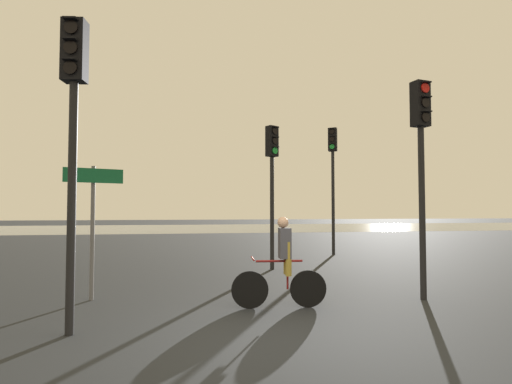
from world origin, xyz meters
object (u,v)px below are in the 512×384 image
Objects in this scene: traffic_light_near_left at (73,114)px; traffic_light_center at (272,169)px; traffic_light_near_right at (421,147)px; traffic_light_far_right at (333,167)px; cyclist at (283,262)px; direction_sign_post at (93,212)px.

traffic_light_center is (4.02, 5.45, -0.18)m from traffic_light_near_left.
traffic_light_near_right reaches higher than traffic_light_center.
traffic_light_center is at bearing -118.68° from traffic_light_near_left.
traffic_light_center is at bearing 77.16° from traffic_light_far_right.
traffic_light_far_right is 8.91m from cyclist.
traffic_light_center reaches higher than cyclist.
direction_sign_post is (-0.21, 2.17, -1.42)m from traffic_light_near_left.
traffic_light_near_right is 1.65× the size of direction_sign_post.
traffic_light_near_left is 6.28m from traffic_light_near_right.
direction_sign_post is 3.80m from cyclist.
traffic_light_near_left is 1.05× the size of traffic_light_near_right.
cyclist is at bearing -155.30° from traffic_light_near_left.
traffic_light_near_left is at bearing 110.99° from cyclist.
traffic_light_far_right is 11.19m from traffic_light_near_left.
direction_sign_post is at bearing 75.63° from cyclist.
traffic_light_far_right reaches higher than traffic_light_near_right.
traffic_light_far_right is at bearing -121.51° from traffic_light_near_left.
traffic_light_near_right reaches higher than direction_sign_post.
traffic_light_center is (-2.14, 4.25, -0.06)m from traffic_light_near_right.
cyclist is (-2.86, -0.20, -2.17)m from traffic_light_near_right.
traffic_light_near_right is 1.02× the size of traffic_light_center.
traffic_light_near_left is 2.61m from direction_sign_post.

